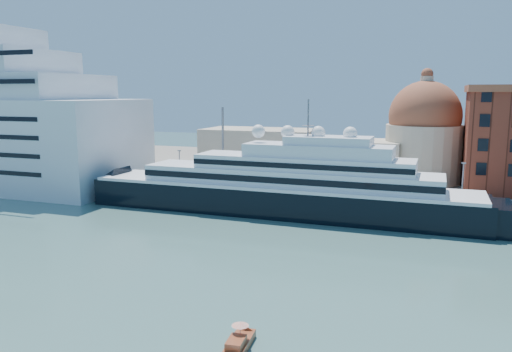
% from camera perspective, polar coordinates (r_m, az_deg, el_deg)
% --- Properties ---
extents(ground, '(400.00, 400.00, 0.00)m').
position_cam_1_polar(ground, '(77.10, 0.08, -8.32)').
color(ground, '#345B59').
rests_on(ground, ground).
extents(quay, '(180.00, 10.00, 2.50)m').
position_cam_1_polar(quay, '(108.34, 6.22, -2.47)').
color(quay, gray).
rests_on(quay, ground).
extents(land, '(260.00, 72.00, 2.00)m').
position_cam_1_polar(land, '(147.91, 10.02, 0.55)').
color(land, slate).
rests_on(land, ground).
extents(quay_fence, '(180.00, 0.10, 1.20)m').
position_cam_1_polar(quay_fence, '(103.68, 5.64, -1.96)').
color(quay_fence, slate).
rests_on(quay_fence, quay).
extents(superyacht, '(87.76, 12.17, 26.23)m').
position_cam_1_polar(superyacht, '(99.07, 1.13, -1.61)').
color(superyacht, black).
rests_on(superyacht, ground).
extents(service_barge, '(13.08, 5.93, 2.84)m').
position_cam_1_polar(service_barge, '(113.38, -13.85, -2.38)').
color(service_barge, white).
rests_on(service_barge, ground).
extents(water_taxi, '(2.36, 5.69, 2.63)m').
position_cam_1_polar(water_taxi, '(48.72, -2.02, -18.59)').
color(water_taxi, maroon).
rests_on(water_taxi, ground).
extents(church, '(66.00, 18.00, 25.50)m').
position_cam_1_polar(church, '(128.73, 11.60, 3.64)').
color(church, beige).
rests_on(church, land).
extents(lamp_posts, '(120.80, 2.40, 18.00)m').
position_cam_1_polar(lamp_posts, '(108.94, -0.41, 2.24)').
color(lamp_posts, slate).
rests_on(lamp_posts, quay).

